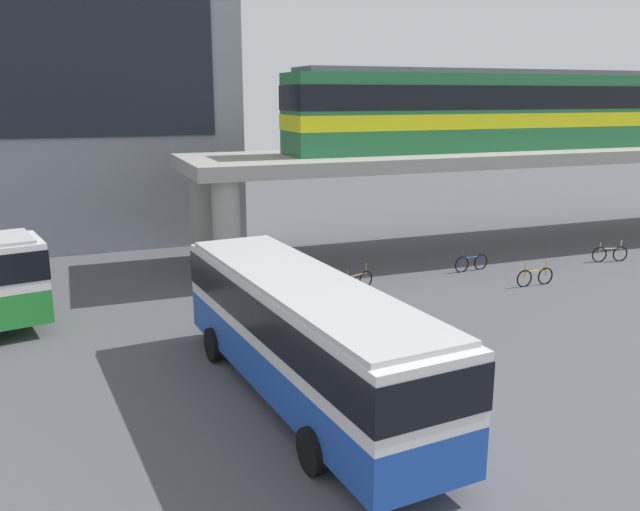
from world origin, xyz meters
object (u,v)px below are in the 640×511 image
(bus_main, at_px, (303,327))
(bicycle_orange, at_px, (535,277))
(bicycle_silver, at_px, (610,254))
(train, at_px, (533,109))
(bicycle_brown, at_px, (357,281))
(bicycle_blue, at_px, (471,263))

(bus_main, bearing_deg, bicycle_orange, 27.36)
(bus_main, relative_size, bicycle_silver, 6.39)
(train, relative_size, bicycle_orange, 14.47)
(bicycle_silver, bearing_deg, bicycle_orange, -161.14)
(bicycle_brown, bearing_deg, bus_main, -122.05)
(bicycle_brown, distance_m, bicycle_silver, 13.01)
(bicycle_orange, relative_size, bicycle_blue, 1.00)
(train, xyz_separation_m, bicycle_brown, (-11.78, -4.79, -6.57))
(train, distance_m, bus_main, 22.12)
(train, relative_size, bicycle_silver, 14.73)
(bicycle_orange, xyz_separation_m, bicycle_blue, (-1.13, 2.90, 0.00))
(train, bearing_deg, bicycle_silver, -75.60)
(train, height_order, bus_main, train)
(bus_main, distance_m, bicycle_blue, 14.67)
(bicycle_blue, distance_m, bicycle_brown, 6.04)
(bicycle_blue, relative_size, bicycle_brown, 1.06)
(train, distance_m, bicycle_blue, 9.60)
(train, xyz_separation_m, bus_main, (-17.04, -13.20, -4.94))
(bicycle_blue, bearing_deg, bicycle_orange, -68.77)
(bus_main, xyz_separation_m, bicycle_blue, (11.24, 9.29, -1.63))
(bicycle_orange, bearing_deg, bicycle_brown, 164.15)
(bicycle_silver, bearing_deg, train, 104.40)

